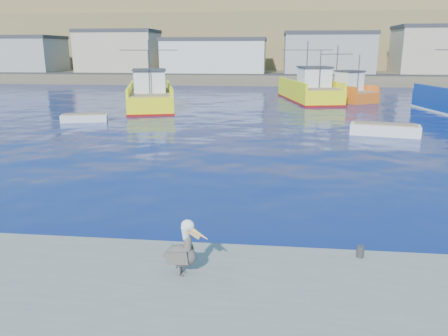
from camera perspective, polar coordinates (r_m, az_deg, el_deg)
name	(u,v)px	position (r m, az deg, el deg)	size (l,w,h in m)	color
ground	(250,220)	(15.08, 3.43, -6.86)	(260.00, 260.00, 0.00)	#071153
dock_bollards	(266,247)	(11.69, 5.56, -10.24)	(36.20, 0.20, 0.30)	#4C4C4C
far_shore	(272,37)	(123.21, 6.32, 16.67)	(200.00, 81.00, 24.00)	brown
trawler_yellow_a	(150,97)	(44.89, -9.58, 9.19)	(7.39, 13.29, 6.68)	#FDF911
trawler_yellow_b	(309,91)	(51.62, 11.10, 9.88)	(6.93, 13.35, 6.70)	#FDF911
boat_orange	(342,91)	(52.64, 15.17, 9.68)	(7.67, 9.25, 6.15)	orange
skiff_left	(84,119)	(37.37, -17.78, 6.17)	(3.80, 2.23, 0.78)	silver
skiff_mid	(385,131)	(31.85, 20.25, 4.61)	(4.75, 2.54, 0.98)	silver
skiff_far	(439,100)	(53.69, 26.26, 7.93)	(2.02, 4.43, 0.93)	silver
pelican	(182,251)	(10.44, -5.47, -10.77)	(1.14, 0.57, 1.40)	#595451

